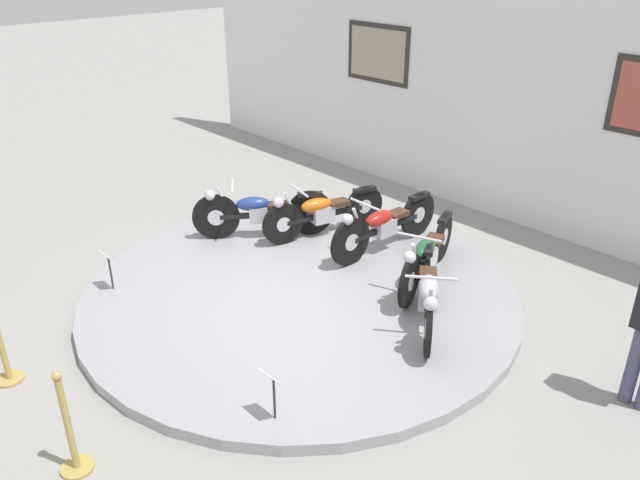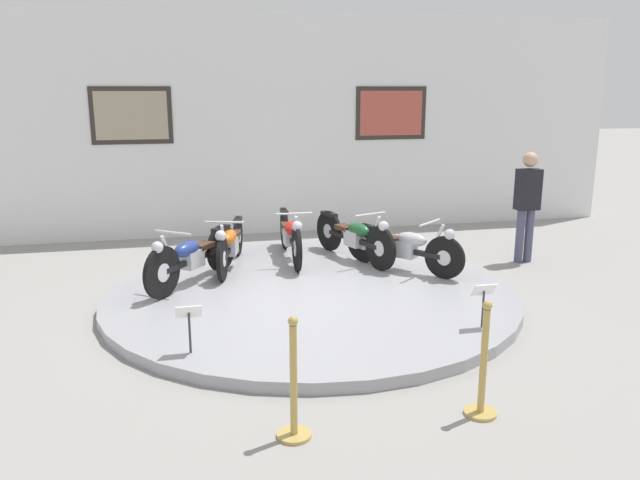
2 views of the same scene
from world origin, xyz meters
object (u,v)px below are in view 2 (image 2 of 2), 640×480
at_px(stanchion_post_left_of_entry, 294,397).
at_px(motorcycle_orange, 230,243).
at_px(info_placard_front_left, 189,318).
at_px(info_placard_front_centre, 484,296).
at_px(motorcycle_red, 290,234).
at_px(motorcycle_silver, 405,246).
at_px(motorcycle_green, 355,235).
at_px(stanchion_post_right_of_entry, 483,377).
at_px(visitor_standing, 527,200).
at_px(motorcycle_blue, 192,256).

bearing_deg(stanchion_post_left_of_entry, motorcycle_orange, 91.75).
bearing_deg(info_placard_front_left, info_placard_front_centre, 0.00).
height_order(motorcycle_red, motorcycle_silver, motorcycle_red).
relative_size(motorcycle_orange, motorcycle_green, 1.01).
relative_size(motorcycle_silver, stanchion_post_right_of_entry, 1.52).
relative_size(info_placard_front_centre, stanchion_post_left_of_entry, 0.50).
height_order(motorcycle_orange, stanchion_post_right_of_entry, stanchion_post_right_of_entry).
height_order(motorcycle_red, info_placard_front_centre, motorcycle_red).
relative_size(motorcycle_silver, visitor_standing, 0.89).
bearing_deg(visitor_standing, motorcycle_green, 175.34).
xyz_separation_m(info_placard_front_centre, visitor_standing, (2.10, 2.75, 0.50)).
distance_m(info_placard_front_left, visitor_standing, 5.97).
xyz_separation_m(info_placard_front_left, visitor_standing, (5.27, 2.75, 0.50)).
bearing_deg(visitor_standing, motorcycle_orange, 177.29).
xyz_separation_m(stanchion_post_left_of_entry, stanchion_post_right_of_entry, (1.62, 0.00, 0.00)).
relative_size(stanchion_post_left_of_entry, stanchion_post_right_of_entry, 1.00).
bearing_deg(stanchion_post_right_of_entry, info_placard_front_centre, 63.14).
relative_size(motorcycle_red, motorcycle_green, 1.06).
relative_size(motorcycle_green, visitor_standing, 1.08).
distance_m(motorcycle_orange, motorcycle_red, 0.98).
height_order(motorcycle_orange, motorcycle_red, motorcycle_red).
distance_m(motorcycle_blue, motorcycle_orange, 0.89).
bearing_deg(stanchion_post_right_of_entry, stanchion_post_left_of_entry, 180.00).
bearing_deg(info_placard_front_left, stanchion_post_right_of_entry, -32.66).
xyz_separation_m(motorcycle_red, info_placard_front_centre, (1.59, -3.24, -0.03)).
bearing_deg(stanchion_post_right_of_entry, motorcycle_orange, 111.28).
bearing_deg(info_placard_front_centre, stanchion_post_left_of_entry, -147.34).
distance_m(info_placard_front_centre, visitor_standing, 3.50).
bearing_deg(visitor_standing, motorcycle_red, 172.41).
bearing_deg(visitor_standing, motorcycle_blue, -174.84).
xyz_separation_m(info_placard_front_left, stanchion_post_left_of_entry, (0.78, -1.53, -0.15)).
bearing_deg(motorcycle_orange, stanchion_post_right_of_entry, -68.72).
bearing_deg(motorcycle_blue, motorcycle_orange, 50.75).
bearing_deg(stanchion_post_left_of_entry, info_placard_front_centre, 32.66).
height_order(motorcycle_silver, stanchion_post_left_of_entry, stanchion_post_left_of_entry).
xyz_separation_m(motorcycle_silver, stanchion_post_right_of_entry, (-0.70, -3.82, -0.16)).
distance_m(motorcycle_silver, visitor_standing, 2.28).
relative_size(motorcycle_blue, motorcycle_silver, 1.06).
height_order(motorcycle_green, stanchion_post_left_of_entry, stanchion_post_left_of_entry).
distance_m(motorcycle_blue, visitor_standing, 5.24).
xyz_separation_m(info_placard_front_centre, stanchion_post_right_of_entry, (-0.78, -1.53, -0.15)).
height_order(motorcycle_silver, stanchion_post_right_of_entry, stanchion_post_right_of_entry).
xyz_separation_m(motorcycle_blue, visitor_standing, (5.19, 0.47, 0.47)).
relative_size(motorcycle_silver, info_placard_front_left, 3.04).
xyz_separation_m(motorcycle_silver, stanchion_post_left_of_entry, (-2.32, -3.82, -0.16)).
xyz_separation_m(motorcycle_orange, motorcycle_green, (1.90, 0.00, 0.01)).
distance_m(motorcycle_green, stanchion_post_left_of_entry, 4.84).
bearing_deg(motorcycle_silver, info_placard_front_left, -143.64).
distance_m(motorcycle_red, stanchion_post_right_of_entry, 4.85).
bearing_deg(motorcycle_green, motorcycle_silver, -50.98).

